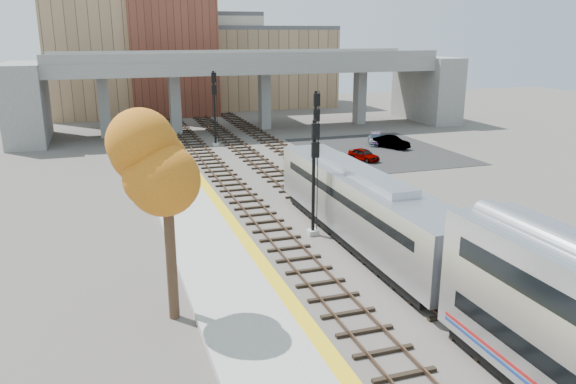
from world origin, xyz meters
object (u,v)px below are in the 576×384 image
object	(u,v)px
signal_mast_far	(215,108)
tree	(165,162)
signal_mast_near	(314,180)
signal_mast_mid	(315,139)
car_a	(364,155)
car_c	(376,139)
locomotive	(362,205)
car_b	(391,142)

from	to	relation	value
signal_mast_far	tree	bearing A→B (deg)	-104.19
signal_mast_near	signal_mast_mid	bearing A→B (deg)	68.25
tree	signal_mast_mid	bearing A→B (deg)	53.20
signal_mast_near	signal_mast_mid	size ratio (longest dim) A/B	0.93
car_a	car_c	size ratio (longest dim) A/B	0.84
locomotive	signal_mast_near	distance (m)	3.16
tree	car_b	world-z (taller)	tree
car_a	tree	bearing A→B (deg)	-148.41
tree	locomotive	bearing A→B (deg)	25.50
signal_mast_near	signal_mast_far	world-z (taller)	signal_mast_far
signal_mast_mid	signal_mast_near	bearing A→B (deg)	-111.75
signal_mast_mid	signal_mast_far	distance (m)	18.98
car_b	car_a	bearing A→B (deg)	-168.60
signal_mast_far	tree	xyz separation A→B (m)	(-9.17, -36.27, 2.75)
locomotive	signal_mast_near	world-z (taller)	signal_mast_near
tree	car_b	xyz separation A→B (m)	(26.19, 29.07, -6.09)
signal_mast_mid	car_c	size ratio (longest dim) A/B	1.87
signal_mast_far	signal_mast_near	bearing A→B (deg)	-90.00
signal_mast_far	car_a	world-z (taller)	signal_mast_far
signal_mast_near	car_c	xyz separation A→B (m)	(16.55, 24.15, -2.77)
signal_mast_near	car_a	size ratio (longest dim) A/B	2.07
signal_mast_near	car_a	bearing A→B (deg)	55.79
signal_mast_far	locomotive	bearing A→B (deg)	-86.11
signal_mast_far	car_a	distance (m)	16.81
car_a	car_c	xyz separation A→B (m)	(4.82, 6.89, 0.01)
signal_mast_mid	signal_mast_far	size ratio (longest dim) A/B	0.95
locomotive	car_b	bearing A→B (deg)	57.81
signal_mast_near	car_a	distance (m)	21.05
signal_mast_far	car_b	world-z (taller)	signal_mast_far
car_a	car_b	size ratio (longest dim) A/B	0.85
tree	car_a	bearing A→B (deg)	49.79
signal_mast_near	signal_mast_far	distance (m)	28.81
locomotive	signal_mast_mid	world-z (taller)	signal_mast_mid
locomotive	car_c	bearing A→B (deg)	61.16
locomotive	signal_mast_near	bearing A→B (deg)	135.11
signal_mast_near	tree	bearing A→B (deg)	-140.85
locomotive	tree	bearing A→B (deg)	-154.50
locomotive	car_a	world-z (taller)	locomotive
tree	car_a	world-z (taller)	tree
tree	car_b	bearing A→B (deg)	47.99
locomotive	signal_mast_far	xyz separation A→B (m)	(-2.10, 30.89, 1.75)
signal_mast_far	tree	size ratio (longest dim) A/B	0.86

